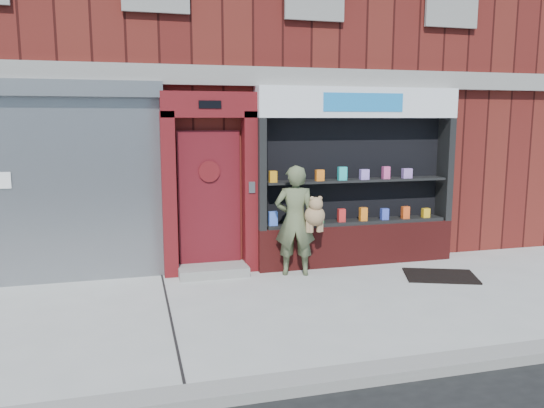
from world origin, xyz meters
name	(u,v)px	position (x,y,z in m)	size (l,w,h in m)	color
ground	(288,306)	(0.00, 0.00, 0.00)	(80.00, 80.00, 0.00)	#9E9E99
curb	(353,376)	(0.00, -2.15, 0.06)	(60.00, 0.30, 0.12)	gray
building	(214,53)	(0.00, 5.99, 4.00)	(12.00, 8.16, 8.00)	#4D1411
shutter_bay	(59,171)	(-3.00, 1.93, 1.72)	(3.10, 0.30, 3.04)	gray
red_door_bay	(210,184)	(-0.75, 1.86, 1.46)	(1.52, 0.58, 2.90)	#5A0F13
pharmacy_bay	(356,185)	(1.75, 1.81, 1.37)	(3.50, 0.41, 3.00)	#5C1715
woman	(297,220)	(0.56, 1.40, 0.89)	(0.82, 0.57, 1.77)	#545E3D
doormat	(440,276)	(2.73, 0.68, 0.01)	(1.09, 0.76, 0.03)	black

